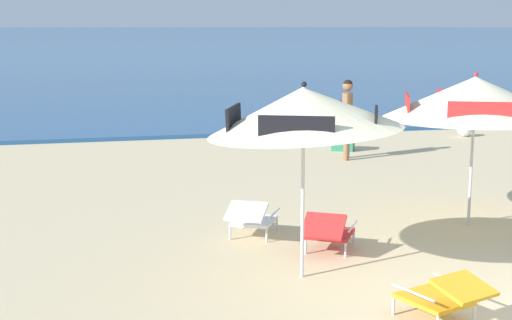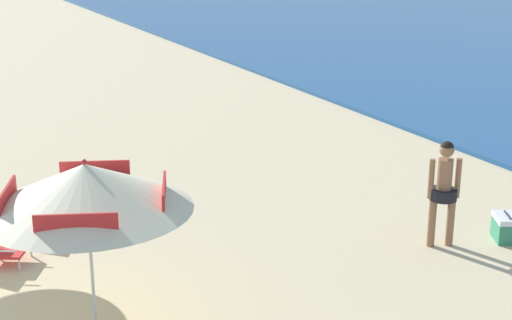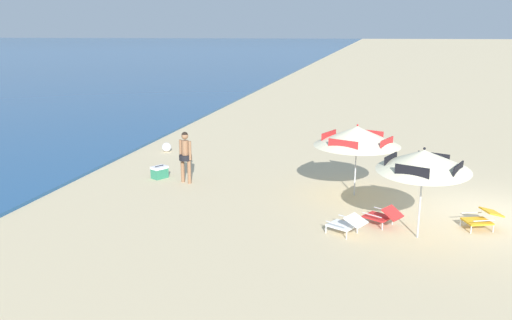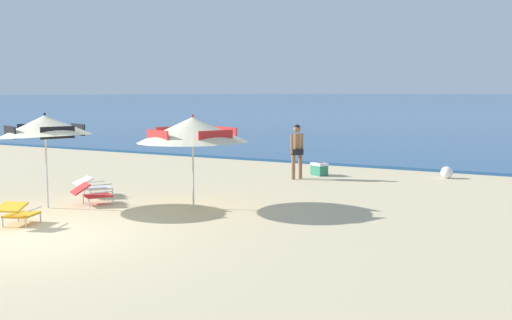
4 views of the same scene
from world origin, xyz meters
TOP-DOWN VIEW (x-y plane):
  - ground_plane at (0.00, 0.00)m, footprint 800.00×800.00m
  - beach_umbrella_striped_main at (-2.02, 2.20)m, footprint 2.61×2.59m
  - beach_umbrella_striped_second at (0.91, 3.78)m, footprint 3.24×3.24m
  - lounge_chair_under_umbrella at (-2.21, 3.84)m, footprint 0.88×1.01m
  - lounge_chair_beside_umbrella at (-1.11, 0.63)m, footprint 0.79×0.98m
  - lounge_chair_facing_sea at (-1.44, 3.00)m, footprint 0.91×1.03m
  - person_standing_near_shore at (1.06, 9.08)m, footprint 0.41×0.46m
  - cooler_box at (1.36, 10.12)m, footprint 0.60×0.55m
  - beach_ball at (5.05, 11.40)m, footprint 0.37×0.37m

SIDE VIEW (x-z plane):
  - ground_plane at x=0.00m, z-range 0.00..0.00m
  - beach_ball at x=5.05m, z-range 0.00..0.37m
  - cooler_box at x=1.36m, z-range -0.01..0.42m
  - lounge_chair_facing_sea at x=-1.44m, z-range 0.01..0.53m
  - lounge_chair_under_umbrella at x=-2.21m, z-range 0.02..0.53m
  - lounge_chair_beside_umbrella at x=-1.11m, z-range 0.03..0.53m
  - person_standing_near_shore at x=1.06m, z-range 0.13..1.79m
  - beach_umbrella_striped_second at x=0.91m, z-range 0.72..2.86m
  - beach_umbrella_striped_main at x=-2.02m, z-range 0.78..2.96m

